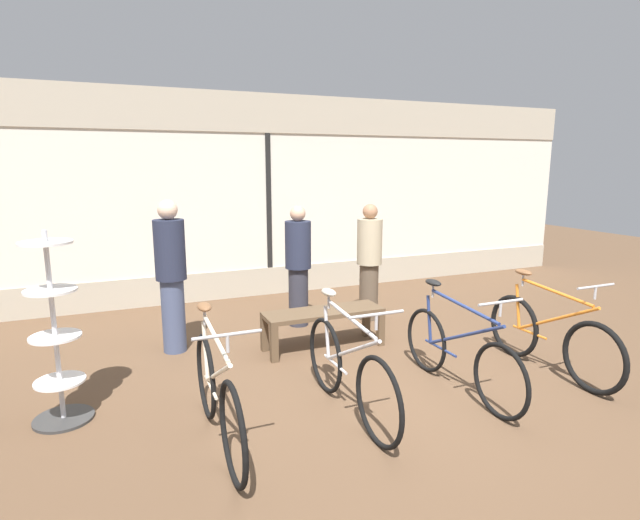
% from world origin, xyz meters
% --- Properties ---
extents(ground_plane, '(24.00, 24.00, 0.00)m').
position_xyz_m(ground_plane, '(0.00, 0.00, 0.00)').
color(ground_plane, brown).
extents(shop_back_wall, '(12.00, 0.08, 3.20)m').
position_xyz_m(shop_back_wall, '(0.00, 3.80, 1.64)').
color(shop_back_wall, '#B2A893').
rests_on(shop_back_wall, ground_plane).
extents(bicycle_far_left, '(0.46, 1.71, 1.04)m').
position_xyz_m(bicycle_far_left, '(-1.71, -0.40, 0.40)').
color(bicycle_far_left, black).
rests_on(bicycle_far_left, ground_plane).
extents(bicycle_left, '(0.46, 1.72, 1.04)m').
position_xyz_m(bicycle_left, '(-0.59, -0.36, 0.40)').
color(bicycle_left, black).
rests_on(bicycle_left, ground_plane).
extents(bicycle_right, '(0.46, 1.74, 1.01)m').
position_xyz_m(bicycle_right, '(0.56, -0.36, 0.38)').
color(bicycle_right, black).
rests_on(bicycle_right, ground_plane).
extents(bicycle_far_right, '(0.46, 1.71, 1.03)m').
position_xyz_m(bicycle_far_right, '(1.70, -0.37, 0.38)').
color(bicycle_far_right, black).
rests_on(bicycle_far_right, ground_plane).
extents(accessory_rack, '(0.48, 0.48, 1.61)m').
position_xyz_m(accessory_rack, '(-2.85, 0.47, 0.67)').
color(accessory_rack, '#333333').
rests_on(accessory_rack, ground_plane).
extents(display_bench, '(1.40, 0.44, 0.46)m').
position_xyz_m(display_bench, '(-0.17, 1.16, 0.37)').
color(display_bench, brown).
rests_on(display_bench, ground_plane).
extents(customer_near_rack, '(0.35, 0.35, 1.74)m').
position_xyz_m(customer_near_rack, '(-1.78, 1.74, 0.92)').
color(customer_near_rack, '#424C6B').
rests_on(customer_near_rack, ground_plane).
extents(customer_by_window, '(0.39, 0.39, 1.60)m').
position_xyz_m(customer_by_window, '(0.85, 1.95, 0.83)').
color(customer_by_window, brown).
rests_on(customer_by_window, ground_plane).
extents(customer_mid_floor, '(0.48, 0.48, 1.60)m').
position_xyz_m(customer_mid_floor, '(-0.13, 2.08, 0.83)').
color(customer_mid_floor, '#2D2D38').
rests_on(customer_mid_floor, ground_plane).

